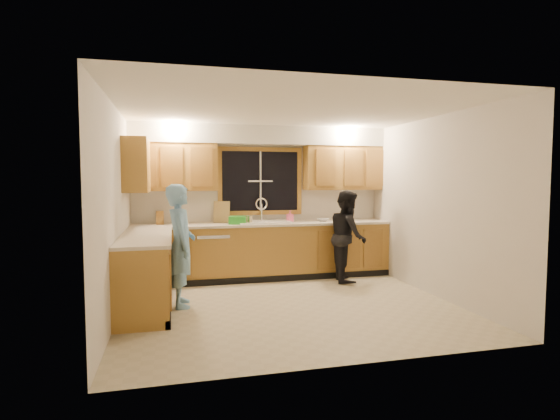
{
  "coord_description": "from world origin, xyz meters",
  "views": [
    {
      "loc": [
        -1.45,
        -5.37,
        1.63
      ],
      "look_at": [
        0.04,
        0.65,
        1.19
      ],
      "focal_mm": 28.0,
      "sensor_mm": 36.0,
      "label": 1
    }
  ],
  "objects_px": {
    "stove": "(142,283)",
    "knife_block": "(160,218)",
    "dish_crate": "(238,220)",
    "soap_bottle": "(290,216)",
    "dishwasher": "(212,256)",
    "man": "(181,245)",
    "sink": "(264,226)",
    "bowl": "(323,220)",
    "woman": "(348,236)"
  },
  "relations": [
    {
      "from": "stove",
      "to": "knife_block",
      "type": "bearing_deg",
      "value": 85.57
    },
    {
      "from": "dish_crate",
      "to": "soap_bottle",
      "type": "xyz_separation_m",
      "value": [
        0.89,
        0.13,
        0.03
      ]
    },
    {
      "from": "knife_block",
      "to": "soap_bottle",
      "type": "bearing_deg",
      "value": -4.66
    },
    {
      "from": "dishwasher",
      "to": "man",
      "type": "relative_size",
      "value": 0.52
    },
    {
      "from": "sink",
      "to": "stove",
      "type": "height_order",
      "value": "sink"
    },
    {
      "from": "sink",
      "to": "dishwasher",
      "type": "xyz_separation_m",
      "value": [
        -0.85,
        -0.01,
        -0.45
      ]
    },
    {
      "from": "knife_block",
      "to": "dish_crate",
      "type": "height_order",
      "value": "knife_block"
    },
    {
      "from": "sink",
      "to": "bowl",
      "type": "bearing_deg",
      "value": -0.84
    },
    {
      "from": "bowl",
      "to": "woman",
      "type": "bearing_deg",
      "value": -63.94
    },
    {
      "from": "woman",
      "to": "soap_bottle",
      "type": "distance_m",
      "value": 1.02
    },
    {
      "from": "sink",
      "to": "stove",
      "type": "xyz_separation_m",
      "value": [
        -1.8,
        -1.82,
        -0.41
      ]
    },
    {
      "from": "dish_crate",
      "to": "bowl",
      "type": "xyz_separation_m",
      "value": [
        1.46,
        0.08,
        -0.04
      ]
    },
    {
      "from": "man",
      "to": "soap_bottle",
      "type": "bearing_deg",
      "value": -56.52
    },
    {
      "from": "woman",
      "to": "bowl",
      "type": "xyz_separation_m",
      "value": [
        -0.24,
        0.49,
        0.22
      ]
    },
    {
      "from": "sink",
      "to": "dishwasher",
      "type": "relative_size",
      "value": 1.05
    },
    {
      "from": "sink",
      "to": "dish_crate",
      "type": "height_order",
      "value": "sink"
    },
    {
      "from": "woman",
      "to": "knife_block",
      "type": "bearing_deg",
      "value": 89.87
    },
    {
      "from": "dishwasher",
      "to": "stove",
      "type": "bearing_deg",
      "value": -117.69
    },
    {
      "from": "dish_crate",
      "to": "soap_bottle",
      "type": "bearing_deg",
      "value": 8.45
    },
    {
      "from": "dishwasher",
      "to": "man",
      "type": "height_order",
      "value": "man"
    },
    {
      "from": "woman",
      "to": "bowl",
      "type": "height_order",
      "value": "woman"
    },
    {
      "from": "sink",
      "to": "bowl",
      "type": "relative_size",
      "value": 4.27
    },
    {
      "from": "stove",
      "to": "knife_block",
      "type": "relative_size",
      "value": 4.26
    },
    {
      "from": "woman",
      "to": "knife_block",
      "type": "height_order",
      "value": "woman"
    },
    {
      "from": "knife_block",
      "to": "bowl",
      "type": "height_order",
      "value": "knife_block"
    },
    {
      "from": "knife_block",
      "to": "soap_bottle",
      "type": "height_order",
      "value": "knife_block"
    },
    {
      "from": "man",
      "to": "dishwasher",
      "type": "bearing_deg",
      "value": -24.52
    },
    {
      "from": "dishwasher",
      "to": "stove",
      "type": "distance_m",
      "value": 2.04
    },
    {
      "from": "knife_block",
      "to": "dish_crate",
      "type": "relative_size",
      "value": 0.8
    },
    {
      "from": "woman",
      "to": "soap_bottle",
      "type": "xyz_separation_m",
      "value": [
        -0.81,
        0.54,
        0.29
      ]
    },
    {
      "from": "woman",
      "to": "dishwasher",
      "type": "bearing_deg",
      "value": 89.19
    },
    {
      "from": "stove",
      "to": "dish_crate",
      "type": "bearing_deg",
      "value": 51.74
    },
    {
      "from": "soap_bottle",
      "to": "woman",
      "type": "bearing_deg",
      "value": -33.98
    },
    {
      "from": "man",
      "to": "knife_block",
      "type": "bearing_deg",
      "value": 8.52
    },
    {
      "from": "dishwasher",
      "to": "stove",
      "type": "relative_size",
      "value": 0.91
    },
    {
      "from": "man",
      "to": "bowl",
      "type": "height_order",
      "value": "man"
    },
    {
      "from": "sink",
      "to": "man",
      "type": "bearing_deg",
      "value": -136.33
    },
    {
      "from": "sink",
      "to": "soap_bottle",
      "type": "xyz_separation_m",
      "value": [
        0.45,
        0.04,
        0.15
      ]
    },
    {
      "from": "dishwasher",
      "to": "man",
      "type": "bearing_deg",
      "value": -111.65
    },
    {
      "from": "sink",
      "to": "woman",
      "type": "xyz_separation_m",
      "value": [
        1.26,
        -0.51,
        -0.14
      ]
    },
    {
      "from": "stove",
      "to": "dishwasher",
      "type": "bearing_deg",
      "value": 62.31
    },
    {
      "from": "sink",
      "to": "man",
      "type": "xyz_separation_m",
      "value": [
        -1.36,
        -1.3,
        -0.08
      ]
    },
    {
      "from": "dish_crate",
      "to": "woman",
      "type": "bearing_deg",
      "value": -13.67
    },
    {
      "from": "stove",
      "to": "sink",
      "type": "bearing_deg",
      "value": 45.39
    },
    {
      "from": "sink",
      "to": "dishwasher",
      "type": "height_order",
      "value": "sink"
    },
    {
      "from": "knife_block",
      "to": "soap_bottle",
      "type": "distance_m",
      "value": 2.1
    },
    {
      "from": "knife_block",
      "to": "stove",
      "type": "bearing_deg",
      "value": -96.37
    },
    {
      "from": "knife_block",
      "to": "bowl",
      "type": "distance_m",
      "value": 2.67
    },
    {
      "from": "sink",
      "to": "knife_block",
      "type": "height_order",
      "value": "sink"
    },
    {
      "from": "sink",
      "to": "woman",
      "type": "relative_size",
      "value": 0.59
    }
  ]
}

